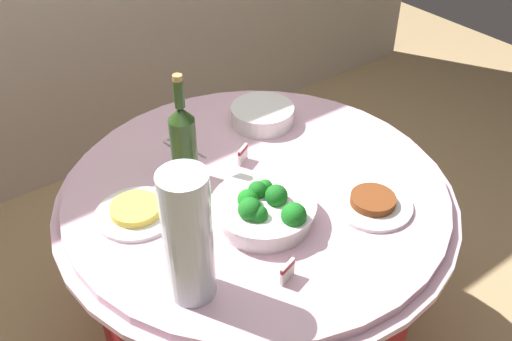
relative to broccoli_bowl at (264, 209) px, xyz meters
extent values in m
plane|color=tan|center=(0.08, 0.14, -0.78)|extent=(6.00, 6.00, 0.00)
cylinder|color=maroon|center=(0.08, 0.14, -0.44)|extent=(1.01, 1.01, 0.69)
cylinder|color=#E0B2C6|center=(0.08, 0.14, -0.08)|extent=(1.16, 1.16, 0.02)
cylinder|color=#E0B2C6|center=(0.08, 0.14, -0.06)|extent=(1.10, 1.10, 0.03)
cylinder|color=white|center=(0.00, 0.01, -0.02)|extent=(0.26, 0.26, 0.05)
cylinder|color=white|center=(0.00, 0.01, 0.01)|extent=(0.28, 0.28, 0.01)
sphere|color=#196B1E|center=(0.01, 0.04, 0.03)|extent=(0.05, 0.05, 0.05)
sphere|color=#196F1E|center=(-0.06, -0.01, 0.04)|extent=(0.06, 0.06, 0.06)
sphere|color=#19751E|center=(0.04, 0.05, 0.03)|extent=(0.04, 0.04, 0.04)
sphere|color=#19731E|center=(0.02, -0.09, 0.03)|extent=(0.07, 0.07, 0.07)
sphere|color=#19691E|center=(0.03, -0.01, 0.04)|extent=(0.06, 0.06, 0.06)
sphere|color=#197B1E|center=(-0.04, 0.02, 0.04)|extent=(0.05, 0.05, 0.05)
sphere|color=#196E1E|center=(-0.04, -0.03, 0.03)|extent=(0.05, 0.05, 0.05)
cylinder|color=white|center=(0.29, 0.39, -0.04)|extent=(0.21, 0.21, 0.01)
cylinder|color=white|center=(0.29, 0.39, -0.03)|extent=(0.21, 0.21, 0.01)
cylinder|color=white|center=(0.29, 0.39, -0.02)|extent=(0.21, 0.21, 0.01)
cylinder|color=white|center=(0.29, 0.39, -0.01)|extent=(0.21, 0.21, 0.01)
cylinder|color=white|center=(0.29, 0.39, 0.00)|extent=(0.21, 0.21, 0.01)
cylinder|color=white|center=(0.29, 0.39, 0.01)|extent=(0.21, 0.21, 0.01)
cylinder|color=#243E17|center=(-0.07, 0.28, 0.06)|extent=(0.07, 0.07, 0.20)
cone|color=#243E17|center=(-0.07, 0.28, 0.18)|extent=(0.07, 0.07, 0.04)
cylinder|color=#243E17|center=(-0.07, 0.28, 0.24)|extent=(0.03, 0.03, 0.08)
cylinder|color=#B2844C|center=(-0.07, 0.28, 0.29)|extent=(0.03, 0.03, 0.02)
cylinder|color=silver|center=(-0.28, -0.09, 0.13)|extent=(0.11, 0.11, 0.34)
sphere|color=#E5B26B|center=(-0.26, -0.09, 0.00)|extent=(0.06, 0.06, 0.06)
sphere|color=#E5B26B|center=(-0.29, -0.07, 0.00)|extent=(0.06, 0.06, 0.06)
sphere|color=#E5B26B|center=(-0.29, -0.11, 0.00)|extent=(0.06, 0.06, 0.06)
sphere|color=#72C64C|center=(-0.26, -0.08, 0.05)|extent=(0.06, 0.06, 0.06)
sphere|color=#72C64C|center=(-0.30, -0.08, 0.05)|extent=(0.06, 0.06, 0.06)
sphere|color=#72C64C|center=(-0.28, -0.11, 0.05)|extent=(0.06, 0.06, 0.06)
sphere|color=red|center=(-0.27, -0.07, 0.10)|extent=(0.06, 0.06, 0.06)
sphere|color=red|center=(-0.30, -0.09, 0.10)|extent=(0.06, 0.06, 0.06)
sphere|color=red|center=(-0.26, -0.11, 0.10)|extent=(0.06, 0.06, 0.06)
sphere|color=#E5B26B|center=(-0.28, -0.07, 0.16)|extent=(0.06, 0.06, 0.06)
sphere|color=#E5B26B|center=(-0.29, -0.11, 0.16)|extent=(0.06, 0.06, 0.06)
sphere|color=#E5B26B|center=(-0.26, -0.10, 0.16)|extent=(0.06, 0.06, 0.06)
cylinder|color=silver|center=(0.02, 0.41, -0.04)|extent=(0.03, 0.16, 0.01)
cylinder|color=silver|center=(-0.02, 0.41, -0.04)|extent=(0.03, 0.16, 0.01)
sphere|color=silver|center=(-0.01, 0.49, -0.04)|extent=(0.01, 0.01, 0.01)
cylinder|color=white|center=(0.27, -0.13, -0.04)|extent=(0.22, 0.22, 0.01)
cylinder|color=brown|center=(0.27, -0.13, -0.02)|extent=(0.12, 0.12, 0.02)
cylinder|color=white|center=(-0.26, 0.22, -0.04)|extent=(0.22, 0.22, 0.01)
cylinder|color=#F2D14C|center=(-0.26, 0.22, -0.02)|extent=(0.14, 0.14, 0.02)
cube|color=white|center=(-0.08, -0.20, -0.01)|extent=(0.05, 0.02, 0.05)
cube|color=maroon|center=(-0.08, -0.20, 0.00)|extent=(0.05, 0.02, 0.01)
cube|color=white|center=(0.11, 0.25, -0.01)|extent=(0.05, 0.03, 0.05)
cube|color=maroon|center=(0.11, 0.25, 0.00)|extent=(0.05, 0.03, 0.01)
camera|label=1|loc=(-0.69, -0.89, 0.98)|focal=39.90mm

